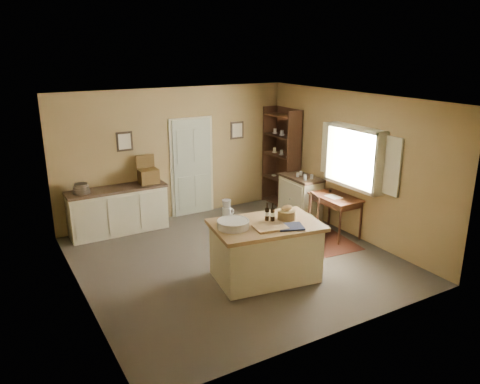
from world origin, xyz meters
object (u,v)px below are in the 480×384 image
object	(u,v)px
writing_desk	(335,201)
right_cabinet	(300,197)
shelving_unit	(283,158)
desk_chair	(304,220)
sideboard	(119,209)
work_island	(265,249)

from	to	relation	value
writing_desk	right_cabinet	distance (m)	1.10
right_cabinet	writing_desk	bearing A→B (deg)	-89.99
writing_desk	shelving_unit	bearing A→B (deg)	85.43
writing_desk	right_cabinet	xyz separation A→B (m)	(-0.00, 1.08, -0.21)
writing_desk	shelving_unit	world-z (taller)	shelving_unit
desk_chair	right_cabinet	bearing A→B (deg)	70.99
desk_chair	shelving_unit	size ratio (longest dim) A/B	0.42
sideboard	right_cabinet	world-z (taller)	sideboard
work_island	writing_desk	bearing A→B (deg)	29.83
shelving_unit	writing_desk	bearing A→B (deg)	-94.57
work_island	writing_desk	distance (m)	2.28
right_cabinet	shelving_unit	bearing A→B (deg)	79.97
writing_desk	desk_chair	world-z (taller)	desk_chair
sideboard	writing_desk	size ratio (longest dim) A/B	1.94
work_island	shelving_unit	xyz separation A→B (m)	(2.27, 2.79, 0.61)
work_island	writing_desk	size ratio (longest dim) A/B	1.82
right_cabinet	shelving_unit	size ratio (longest dim) A/B	0.45
work_island	shelving_unit	distance (m)	3.65
desk_chair	work_island	bearing A→B (deg)	-134.41
sideboard	desk_chair	distance (m)	3.55
work_island	sideboard	distance (m)	3.31
right_cabinet	work_island	bearing A→B (deg)	-138.03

